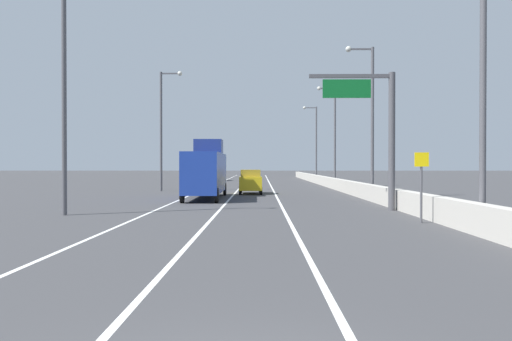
{
  "coord_description": "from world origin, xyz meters",
  "views": [
    {
      "loc": [
        0.22,
        -5.03,
        2.45
      ],
      "look_at": [
        -0.12,
        35.78,
        2.03
      ],
      "focal_mm": 35.17,
      "sensor_mm": 36.0,
      "label": 1
    }
  ],
  "objects_px": {
    "speed_advisory_sign": "(421,182)",
    "car_blue_1": "(218,174)",
    "overhead_sign_gantry": "(378,123)",
    "lamp_post_left_mid": "(163,123)",
    "lamp_post_right_near": "(477,57)",
    "car_yellow_2": "(251,182)",
    "lamp_post_right_second": "(369,112)",
    "lamp_post_right_fourth": "(315,139)",
    "lamp_post_left_near": "(69,84)",
    "lamp_post_right_third": "(333,130)",
    "car_gray_0": "(204,177)",
    "box_truck": "(206,171)"
  },
  "relations": [
    {
      "from": "speed_advisory_sign",
      "to": "car_blue_1",
      "type": "distance_m",
      "value": 60.01
    },
    {
      "from": "overhead_sign_gantry",
      "to": "lamp_post_left_mid",
      "type": "height_order",
      "value": "lamp_post_left_mid"
    },
    {
      "from": "lamp_post_right_near",
      "to": "lamp_post_left_mid",
      "type": "bearing_deg",
      "value": 120.67
    },
    {
      "from": "lamp_post_left_mid",
      "to": "car_yellow_2",
      "type": "xyz_separation_m",
      "value": [
        8.35,
        -4.36,
        -5.42
      ]
    },
    {
      "from": "speed_advisory_sign",
      "to": "lamp_post_right_second",
      "type": "relative_size",
      "value": 0.26
    },
    {
      "from": "speed_advisory_sign",
      "to": "lamp_post_right_fourth",
      "type": "bearing_deg",
      "value": 88.53
    },
    {
      "from": "overhead_sign_gantry",
      "to": "car_blue_1",
      "type": "bearing_deg",
      "value": 104.02
    },
    {
      "from": "speed_advisory_sign",
      "to": "lamp_post_right_near",
      "type": "height_order",
      "value": "lamp_post_right_near"
    },
    {
      "from": "lamp_post_right_near",
      "to": "car_yellow_2",
      "type": "distance_m",
      "value": 26.64
    },
    {
      "from": "lamp_post_right_fourth",
      "to": "car_yellow_2",
      "type": "relative_size",
      "value": 2.76
    },
    {
      "from": "lamp_post_right_second",
      "to": "lamp_post_left_near",
      "type": "bearing_deg",
      "value": -143.31
    },
    {
      "from": "lamp_post_right_third",
      "to": "lamp_post_left_near",
      "type": "height_order",
      "value": "same"
    },
    {
      "from": "speed_advisory_sign",
      "to": "lamp_post_left_mid",
      "type": "xyz_separation_m",
      "value": [
        -16.03,
        26.1,
        4.69
      ]
    },
    {
      "from": "overhead_sign_gantry",
      "to": "speed_advisory_sign",
      "type": "relative_size",
      "value": 2.5
    },
    {
      "from": "car_yellow_2",
      "to": "lamp_post_left_near",
      "type": "bearing_deg",
      "value": -114.78
    },
    {
      "from": "car_blue_1",
      "to": "car_yellow_2",
      "type": "distance_m",
      "value": 37.18
    },
    {
      "from": "lamp_post_right_second",
      "to": "lamp_post_left_near",
      "type": "distance_m",
      "value": 21.92
    },
    {
      "from": "lamp_post_left_near",
      "to": "speed_advisory_sign",
      "type": "bearing_deg",
      "value": -11.1
    },
    {
      "from": "lamp_post_right_second",
      "to": "car_blue_1",
      "type": "height_order",
      "value": "lamp_post_right_second"
    },
    {
      "from": "lamp_post_right_third",
      "to": "lamp_post_left_near",
      "type": "relative_size",
      "value": 1.0
    },
    {
      "from": "lamp_post_right_near",
      "to": "lamp_post_right_fourth",
      "type": "distance_m",
      "value": 57.28
    },
    {
      "from": "lamp_post_right_fourth",
      "to": "car_blue_1",
      "type": "relative_size",
      "value": 2.74
    },
    {
      "from": "lamp_post_right_fourth",
      "to": "car_yellow_2",
      "type": "bearing_deg",
      "value": -105.51
    },
    {
      "from": "lamp_post_left_mid",
      "to": "car_blue_1",
      "type": "height_order",
      "value": "lamp_post_left_mid"
    },
    {
      "from": "lamp_post_right_near",
      "to": "lamp_post_right_second",
      "type": "distance_m",
      "value": 19.09
    },
    {
      "from": "speed_advisory_sign",
      "to": "car_blue_1",
      "type": "xyz_separation_m",
      "value": [
        -13.55,
        58.45,
        -0.72
      ]
    },
    {
      "from": "car_gray_0",
      "to": "lamp_post_right_near",
      "type": "bearing_deg",
      "value": -70.99
    },
    {
      "from": "lamp_post_right_second",
      "to": "car_blue_1",
      "type": "relative_size",
      "value": 2.74
    },
    {
      "from": "speed_advisory_sign",
      "to": "car_blue_1",
      "type": "relative_size",
      "value": 0.72
    },
    {
      "from": "lamp_post_right_near",
      "to": "car_yellow_2",
      "type": "bearing_deg",
      "value": 109.72
    },
    {
      "from": "lamp_post_right_near",
      "to": "lamp_post_left_mid",
      "type": "distance_m",
      "value": 33.61
    },
    {
      "from": "car_blue_1",
      "to": "box_truck",
      "type": "distance_m",
      "value": 43.03
    },
    {
      "from": "overhead_sign_gantry",
      "to": "speed_advisory_sign",
      "type": "xyz_separation_m",
      "value": [
        0.44,
        -5.93,
        -2.96
      ]
    },
    {
      "from": "overhead_sign_gantry",
      "to": "car_yellow_2",
      "type": "distance_m",
      "value": 17.78
    },
    {
      "from": "lamp_post_right_second",
      "to": "lamp_post_left_mid",
      "type": "height_order",
      "value": "same"
    },
    {
      "from": "lamp_post_right_fourth",
      "to": "lamp_post_left_near",
      "type": "bearing_deg",
      "value": -108.99
    },
    {
      "from": "lamp_post_right_third",
      "to": "car_blue_1",
      "type": "height_order",
      "value": "lamp_post_right_third"
    },
    {
      "from": "car_yellow_2",
      "to": "lamp_post_right_fourth",
      "type": "bearing_deg",
      "value": 74.49
    },
    {
      "from": "speed_advisory_sign",
      "to": "lamp_post_right_near",
      "type": "bearing_deg",
      "value": -68.43
    },
    {
      "from": "lamp_post_left_near",
      "to": "car_yellow_2",
      "type": "xyz_separation_m",
      "value": [
        8.56,
        18.55,
        -5.42
      ]
    },
    {
      "from": "lamp_post_right_second",
      "to": "box_truck",
      "type": "xyz_separation_m",
      "value": [
        -12.17,
        -0.77,
        -4.41
      ]
    },
    {
      "from": "overhead_sign_gantry",
      "to": "lamp_post_left_mid",
      "type": "xyz_separation_m",
      "value": [
        -15.59,
        20.17,
        1.72
      ]
    },
    {
      "from": "lamp_post_right_third",
      "to": "overhead_sign_gantry",
      "type": "bearing_deg",
      "value": -93.5
    },
    {
      "from": "lamp_post_left_mid",
      "to": "car_gray_0",
      "type": "bearing_deg",
      "value": 80.88
    },
    {
      "from": "lamp_post_left_near",
      "to": "box_truck",
      "type": "distance_m",
      "value": 14.16
    },
    {
      "from": "overhead_sign_gantry",
      "to": "lamp_post_right_third",
      "type": "xyz_separation_m",
      "value": [
        1.8,
        29.44,
        1.72
      ]
    },
    {
      "from": "overhead_sign_gantry",
      "to": "lamp_post_right_second",
      "type": "distance_m",
      "value": 10.64
    },
    {
      "from": "lamp_post_right_second",
      "to": "box_truck",
      "type": "height_order",
      "value": "lamp_post_right_second"
    },
    {
      "from": "speed_advisory_sign",
      "to": "lamp_post_right_second",
      "type": "xyz_separation_m",
      "value": [
        1.32,
        16.28,
        4.69
      ]
    },
    {
      "from": "overhead_sign_gantry",
      "to": "car_gray_0",
      "type": "relative_size",
      "value": 1.83
    }
  ]
}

